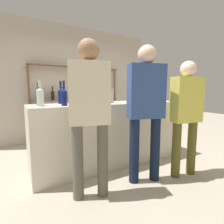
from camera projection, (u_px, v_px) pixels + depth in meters
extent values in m
plane|color=#B2A893|center=(112.00, 162.00, 3.02)|extent=(16.00, 16.00, 0.00)
cube|color=beige|center=(112.00, 133.00, 2.96)|extent=(2.58, 0.65, 1.03)
cube|color=#B2A899|center=(75.00, 84.00, 4.50)|extent=(4.18, 0.12, 2.80)
cylinder|color=brown|center=(30.00, 105.00, 3.86)|extent=(0.05, 0.05, 1.81)
cylinder|color=brown|center=(115.00, 102.00, 4.95)|extent=(0.05, 0.05, 1.81)
cube|color=brown|center=(77.00, 67.00, 4.29)|extent=(2.24, 0.18, 0.02)
cube|color=brown|center=(77.00, 100.00, 4.40)|extent=(2.24, 0.18, 0.02)
cylinder|color=silver|center=(42.00, 96.00, 3.97)|extent=(0.08, 0.08, 0.21)
cone|color=silver|center=(42.00, 90.00, 3.95)|extent=(0.08, 0.08, 0.03)
cylinder|color=silver|center=(42.00, 88.00, 3.94)|extent=(0.03, 0.03, 0.08)
cylinder|color=gold|center=(41.00, 86.00, 3.94)|extent=(0.03, 0.03, 0.01)
cylinder|color=black|center=(53.00, 96.00, 4.09)|extent=(0.07, 0.07, 0.19)
cone|color=black|center=(53.00, 91.00, 4.07)|extent=(0.07, 0.07, 0.03)
cylinder|color=black|center=(52.00, 89.00, 4.06)|extent=(0.03, 0.03, 0.09)
cylinder|color=#232328|center=(52.00, 86.00, 4.06)|extent=(0.03, 0.03, 0.01)
cylinder|color=brown|center=(63.00, 96.00, 4.20)|extent=(0.07, 0.07, 0.20)
cone|color=brown|center=(63.00, 91.00, 4.19)|extent=(0.07, 0.07, 0.03)
cylinder|color=brown|center=(63.00, 89.00, 4.18)|extent=(0.03, 0.03, 0.08)
cylinder|color=gold|center=(63.00, 87.00, 4.18)|extent=(0.03, 0.03, 0.01)
cylinder|color=silver|center=(73.00, 95.00, 4.32)|extent=(0.07, 0.07, 0.22)
cone|color=silver|center=(72.00, 90.00, 4.30)|extent=(0.07, 0.07, 0.03)
cylinder|color=silver|center=(72.00, 87.00, 4.30)|extent=(0.03, 0.03, 0.08)
cylinder|color=#232328|center=(72.00, 86.00, 4.29)|extent=(0.03, 0.03, 0.01)
cylinder|color=#0F1956|center=(82.00, 96.00, 4.44)|extent=(0.08, 0.08, 0.18)
cone|color=#0F1956|center=(82.00, 91.00, 4.43)|extent=(0.08, 0.08, 0.04)
cylinder|color=#0F1956|center=(82.00, 89.00, 4.42)|extent=(0.03, 0.03, 0.08)
cylinder|color=maroon|center=(82.00, 87.00, 4.42)|extent=(0.03, 0.03, 0.01)
cylinder|color=silver|center=(90.00, 95.00, 4.56)|extent=(0.07, 0.07, 0.22)
cone|color=silver|center=(90.00, 90.00, 4.54)|extent=(0.07, 0.07, 0.03)
cylinder|color=silver|center=(90.00, 88.00, 4.53)|extent=(0.03, 0.03, 0.07)
cylinder|color=maroon|center=(90.00, 86.00, 4.53)|extent=(0.03, 0.03, 0.01)
cylinder|color=black|center=(99.00, 95.00, 4.68)|extent=(0.07, 0.07, 0.20)
cone|color=black|center=(99.00, 91.00, 4.66)|extent=(0.07, 0.07, 0.03)
cylinder|color=black|center=(99.00, 89.00, 4.66)|extent=(0.02, 0.02, 0.08)
cylinder|color=#232328|center=(99.00, 87.00, 4.65)|extent=(0.03, 0.03, 0.01)
cylinder|color=#0F1956|center=(106.00, 95.00, 4.80)|extent=(0.07, 0.07, 0.18)
cone|color=#0F1956|center=(106.00, 91.00, 4.78)|extent=(0.07, 0.07, 0.03)
cylinder|color=#0F1956|center=(106.00, 89.00, 4.78)|extent=(0.03, 0.03, 0.07)
cylinder|color=black|center=(106.00, 88.00, 4.77)|extent=(0.03, 0.03, 0.01)
cylinder|color=black|center=(163.00, 96.00, 3.45)|extent=(0.08, 0.08, 0.20)
cone|color=black|center=(163.00, 90.00, 3.43)|extent=(0.08, 0.08, 0.04)
cylinder|color=black|center=(163.00, 86.00, 3.42)|extent=(0.03, 0.03, 0.09)
cylinder|color=black|center=(163.00, 84.00, 3.42)|extent=(0.03, 0.03, 0.01)
cylinder|color=silver|center=(40.00, 98.00, 2.25)|extent=(0.09, 0.09, 0.20)
cone|color=silver|center=(40.00, 89.00, 2.23)|extent=(0.09, 0.09, 0.04)
cylinder|color=silver|center=(40.00, 84.00, 2.23)|extent=(0.03, 0.03, 0.09)
cylinder|color=gold|center=(39.00, 80.00, 2.22)|extent=(0.04, 0.04, 0.01)
cylinder|color=#0F1956|center=(64.00, 99.00, 2.33)|extent=(0.08, 0.08, 0.19)
cone|color=#0F1956|center=(64.00, 90.00, 2.31)|extent=(0.08, 0.08, 0.03)
cylinder|color=#0F1956|center=(64.00, 85.00, 2.30)|extent=(0.03, 0.03, 0.10)
cylinder|color=maroon|center=(64.00, 81.00, 2.30)|extent=(0.03, 0.03, 0.01)
cylinder|color=#0F1956|center=(61.00, 97.00, 2.65)|extent=(0.09, 0.09, 0.20)
cone|color=#0F1956|center=(61.00, 89.00, 2.64)|extent=(0.09, 0.09, 0.04)
cylinder|color=#0F1956|center=(61.00, 85.00, 2.63)|extent=(0.03, 0.03, 0.09)
cylinder|color=black|center=(60.00, 81.00, 2.62)|extent=(0.03, 0.03, 0.01)
cylinder|color=black|center=(39.00, 98.00, 2.41)|extent=(0.08, 0.08, 0.19)
cone|color=black|center=(39.00, 90.00, 2.39)|extent=(0.08, 0.08, 0.04)
cylinder|color=black|center=(38.00, 86.00, 2.39)|extent=(0.03, 0.03, 0.08)
cylinder|color=#232328|center=(38.00, 83.00, 2.38)|extent=(0.03, 0.03, 0.01)
cylinder|color=#B2B2B7|center=(108.00, 96.00, 2.86)|extent=(0.19, 0.19, 0.23)
cylinder|color=#B2B2B7|center=(108.00, 89.00, 2.85)|extent=(0.21, 0.21, 0.01)
cylinder|color=#575347|center=(103.00, 160.00, 2.03)|extent=(0.12, 0.12, 0.86)
cylinder|color=#575347|center=(78.00, 162.00, 1.97)|extent=(0.12, 0.12, 0.86)
cube|color=beige|center=(89.00, 93.00, 1.90)|extent=(0.48, 0.32, 0.68)
sphere|color=#936B4C|center=(89.00, 50.00, 1.85)|extent=(0.23, 0.23, 0.23)
cylinder|color=brown|center=(192.00, 148.00, 2.58)|extent=(0.12, 0.12, 0.79)
cylinder|color=brown|center=(176.00, 150.00, 2.48)|extent=(0.12, 0.12, 0.79)
cube|color=#D1C64C|center=(187.00, 100.00, 2.44)|extent=(0.46, 0.26, 0.63)
sphere|color=beige|center=(188.00, 69.00, 2.38)|extent=(0.21, 0.21, 0.21)
cylinder|color=#121C33|center=(155.00, 149.00, 2.39)|extent=(0.13, 0.13, 0.88)
cylinder|color=#121C33|center=(134.00, 151.00, 2.33)|extent=(0.13, 0.13, 0.88)
cube|color=navy|center=(146.00, 92.00, 2.26)|extent=(0.51, 0.34, 0.69)
sphere|color=#DBB293|center=(147.00, 55.00, 2.20)|extent=(0.24, 0.24, 0.24)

